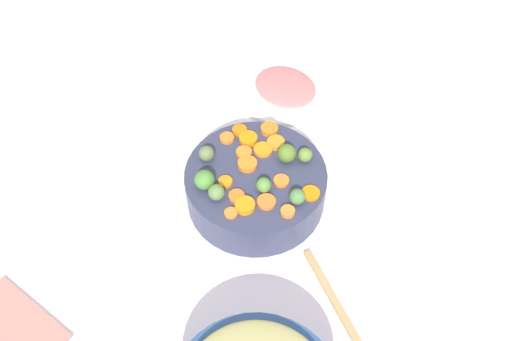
% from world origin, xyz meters
% --- Properties ---
extents(tabletop, '(2.40, 2.40, 0.02)m').
position_xyz_m(tabletop, '(0.00, 0.00, 0.01)').
color(tabletop, white).
rests_on(tabletop, ground).
extents(serving_bowl_carrots, '(0.29, 0.29, 0.09)m').
position_xyz_m(serving_bowl_carrots, '(-0.00, -0.05, 0.06)').
color(serving_bowl_carrots, '#31354E').
rests_on(serving_bowl_carrots, tabletop).
extents(carrot_slice_0, '(0.04, 0.04, 0.01)m').
position_xyz_m(carrot_slice_0, '(0.04, -0.10, 0.11)').
color(carrot_slice_0, orange).
rests_on(carrot_slice_0, serving_bowl_carrots).
extents(carrot_slice_1, '(0.04, 0.04, 0.01)m').
position_xyz_m(carrot_slice_1, '(0.00, -0.12, 0.11)').
color(carrot_slice_1, orange).
rests_on(carrot_slice_1, serving_bowl_carrots).
extents(carrot_slice_2, '(0.04, 0.04, 0.01)m').
position_xyz_m(carrot_slice_2, '(0.08, -0.13, 0.11)').
color(carrot_slice_2, orange).
rests_on(carrot_slice_2, serving_bowl_carrots).
extents(carrot_slice_3, '(0.03, 0.03, 0.01)m').
position_xyz_m(carrot_slice_3, '(0.02, 0.05, 0.11)').
color(carrot_slice_3, orange).
rests_on(carrot_slice_3, serving_bowl_carrots).
extents(carrot_slice_4, '(0.04, 0.04, 0.01)m').
position_xyz_m(carrot_slice_4, '(0.06, -0.16, 0.11)').
color(carrot_slice_4, orange).
rests_on(carrot_slice_4, serving_bowl_carrots).
extents(carrot_slice_5, '(0.04, 0.04, 0.01)m').
position_xyz_m(carrot_slice_5, '(-0.00, 0.03, 0.11)').
color(carrot_slice_5, orange).
rests_on(carrot_slice_5, serving_bowl_carrots).
extents(carrot_slice_6, '(0.05, 0.05, 0.01)m').
position_xyz_m(carrot_slice_6, '(0.04, -0.14, 0.11)').
color(carrot_slice_6, orange).
rests_on(carrot_slice_6, serving_bowl_carrots).
extents(carrot_slice_7, '(0.04, 0.04, 0.01)m').
position_xyz_m(carrot_slice_7, '(-0.08, 0.02, 0.11)').
color(carrot_slice_7, orange).
rests_on(carrot_slice_7, serving_bowl_carrots).
extents(carrot_slice_8, '(0.05, 0.05, 0.01)m').
position_xyz_m(carrot_slice_8, '(0.02, -0.07, 0.11)').
color(carrot_slice_8, orange).
rests_on(carrot_slice_8, serving_bowl_carrots).
extents(carrot_slice_9, '(0.04, 0.04, 0.01)m').
position_xyz_m(carrot_slice_9, '(0.02, 0.01, 0.11)').
color(carrot_slice_9, orange).
rests_on(carrot_slice_9, serving_bowl_carrots).
extents(carrot_slice_10, '(0.04, 0.04, 0.01)m').
position_xyz_m(carrot_slice_10, '(0.05, -0.02, 0.11)').
color(carrot_slice_10, orange).
rests_on(carrot_slice_10, serving_bowl_carrots).
extents(carrot_slice_11, '(0.04, 0.04, 0.01)m').
position_xyz_m(carrot_slice_11, '(-0.05, -0.05, 0.11)').
color(carrot_slice_11, orange).
rests_on(carrot_slice_11, serving_bowl_carrots).
extents(carrot_slice_12, '(0.05, 0.05, 0.01)m').
position_xyz_m(carrot_slice_12, '(0.00, -0.17, 0.11)').
color(carrot_slice_12, orange).
rests_on(carrot_slice_12, serving_bowl_carrots).
extents(carrot_slice_13, '(0.04, 0.04, 0.01)m').
position_xyz_m(carrot_slice_13, '(-0.12, -0.03, 0.11)').
color(carrot_slice_13, orange).
rests_on(carrot_slice_13, serving_bowl_carrots).
extents(carrot_slice_14, '(0.05, 0.05, 0.01)m').
position_xyz_m(carrot_slice_14, '(-0.02, -0.14, 0.11)').
color(carrot_slice_14, orange).
rests_on(carrot_slice_14, serving_bowl_carrots).
extents(carrot_slice_15, '(0.05, 0.05, 0.01)m').
position_xyz_m(carrot_slice_15, '(-0.04, 0.01, 0.11)').
color(carrot_slice_15, orange).
rests_on(carrot_slice_15, serving_bowl_carrots).
extents(brussels_sprout_0, '(0.03, 0.03, 0.03)m').
position_xyz_m(brussels_sprout_0, '(-0.09, -0.11, 0.12)').
color(brussels_sprout_0, olive).
rests_on(brussels_sprout_0, serving_bowl_carrots).
extents(brussels_sprout_1, '(0.04, 0.04, 0.04)m').
position_xyz_m(brussels_sprout_1, '(0.09, -0.00, 0.13)').
color(brussels_sprout_1, '#458133').
rests_on(brussels_sprout_1, serving_bowl_carrots).
extents(brussels_sprout_2, '(0.04, 0.04, 0.04)m').
position_xyz_m(brussels_sprout_2, '(-0.05, -0.11, 0.12)').
color(brussels_sprout_2, '#507025').
rests_on(brussels_sprout_2, serving_bowl_carrots).
extents(brussels_sprout_3, '(0.03, 0.03, 0.03)m').
position_xyz_m(brussels_sprout_3, '(0.11, -0.07, 0.12)').
color(brussels_sprout_3, '#586C3C').
rests_on(brussels_sprout_3, serving_bowl_carrots).
extents(brussels_sprout_4, '(0.03, 0.03, 0.03)m').
position_xyz_m(brussels_sprout_4, '(-0.09, -0.01, 0.12)').
color(brussels_sprout_4, '#4A7A3E').
rests_on(brussels_sprout_4, serving_bowl_carrots).
extents(brussels_sprout_5, '(0.03, 0.03, 0.03)m').
position_xyz_m(brussels_sprout_5, '(-0.02, -0.02, 0.12)').
color(brussels_sprout_5, '#4E8336').
rests_on(brussels_sprout_5, serving_bowl_carrots).
extents(brussels_sprout_6, '(0.03, 0.03, 0.03)m').
position_xyz_m(brussels_sprout_6, '(0.06, 0.02, 0.12)').
color(brussels_sprout_6, '#58773E').
rests_on(brussels_sprout_6, serving_bowl_carrots).
extents(ham_plate, '(0.26, 0.26, 0.01)m').
position_xyz_m(ham_plate, '(0.01, -0.40, 0.03)').
color(ham_plate, white).
rests_on(ham_plate, tabletop).
extents(ham_slice_main, '(0.21, 0.20, 0.02)m').
position_xyz_m(ham_slice_main, '(0.01, -0.39, 0.04)').
color(ham_slice_main, '#BD6B6A').
rests_on(ham_slice_main, ham_plate).
extents(dish_towel, '(0.22, 0.18, 0.01)m').
position_xyz_m(dish_towel, '(0.36, 0.33, 0.02)').
color(dish_towel, '#AE7367').
rests_on(dish_towel, tabletop).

